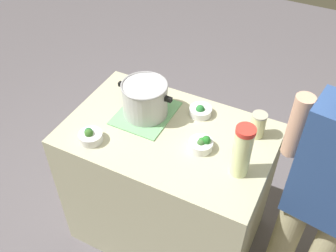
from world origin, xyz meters
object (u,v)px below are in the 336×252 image
at_px(cooking_pot, 145,99).
at_px(broccoli_bowl_front, 200,111).
at_px(mason_jar, 258,125).
at_px(broccoli_bowl_center, 201,144).
at_px(person_cook, 324,203).
at_px(broccoli_bowl_back, 90,136).
at_px(lemonade_pitcher, 242,151).

height_order(cooking_pot, broccoli_bowl_front, cooking_pot).
bearing_deg(broccoli_bowl_front, cooking_pot, -154.01).
xyz_separation_m(mason_jar, broccoli_bowl_front, (-0.34, 0.02, -0.05)).
distance_m(broccoli_bowl_center, person_cook, 0.64).
bearing_deg(broccoli_bowl_back, broccoli_bowl_center, 21.07).
xyz_separation_m(cooking_pot, broccoli_bowl_front, (0.28, 0.14, -0.08)).
bearing_deg(person_cook, broccoli_bowl_center, 174.89).
relative_size(cooking_pot, lemonade_pitcher, 1.13).
bearing_deg(broccoli_bowl_front, person_cook, -22.00).
xyz_separation_m(broccoli_bowl_front, broccoli_bowl_center, (0.11, -0.25, 0.00)).
relative_size(cooking_pot, broccoli_bowl_back, 2.57).
xyz_separation_m(mason_jar, broccoli_bowl_center, (-0.22, -0.23, -0.04)).
bearing_deg(broccoli_bowl_center, cooking_pot, 164.50).
bearing_deg(lemonade_pitcher, cooking_pot, 164.40).
xyz_separation_m(broccoli_bowl_back, person_cook, (1.18, 0.15, -0.04)).
xyz_separation_m(broccoli_bowl_front, person_cook, (0.75, -0.30, -0.04)).
relative_size(cooking_pot, mason_jar, 2.24).
bearing_deg(cooking_pot, person_cook, -9.15).
bearing_deg(cooking_pot, lemonade_pitcher, -15.60).
xyz_separation_m(mason_jar, broccoli_bowl_back, (-0.77, -0.44, -0.04)).
relative_size(mason_jar, broccoli_bowl_front, 1.14).
bearing_deg(cooking_pot, mason_jar, 10.70).
relative_size(cooking_pot, person_cook, 0.20).
height_order(mason_jar, broccoli_bowl_back, mason_jar).
distance_m(mason_jar, broccoli_bowl_center, 0.32).
bearing_deg(mason_jar, broccoli_bowl_center, -134.96).
distance_m(lemonade_pitcher, broccoli_bowl_front, 0.47).
bearing_deg(lemonade_pitcher, broccoli_bowl_front, 137.49).
height_order(lemonade_pitcher, broccoli_bowl_front, lemonade_pitcher).
relative_size(mason_jar, broccoli_bowl_center, 1.16).
relative_size(lemonade_pitcher, broccoli_bowl_back, 2.27).
height_order(cooking_pot, mason_jar, cooking_pot).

